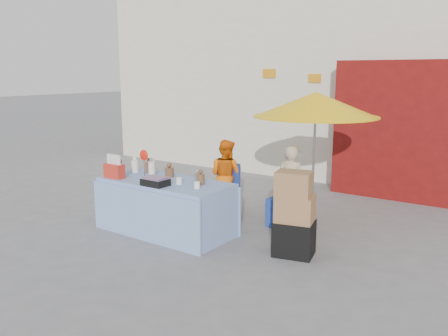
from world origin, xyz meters
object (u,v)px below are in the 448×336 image
Objects in this scene: vendor_beige at (291,185)px; box_stack at (294,217)px; chair_left at (221,198)px; umbrella at (316,105)px; market_table at (165,206)px; chair_right at (287,210)px; vendor_orange at (226,176)px.

vendor_beige reaches higher than box_stack.
chair_left is 0.41× the size of umbrella.
vendor_beige is 1.30m from umbrella.
market_table is 1.90m from chair_right.
box_stack is at bearing 8.47° from market_table.
vendor_orange is 0.60× the size of umbrella.
vendor_orange is at bearing 86.12° from market_table.
market_table is 1.00× the size of umbrella.
vendor_orange is (-0.00, 0.13, 0.37)m from chair_left.
chair_right is 1.24m from box_stack.
box_stack is (2.01, 0.26, 0.11)m from market_table.
box_stack is (0.64, -1.17, -0.11)m from vendor_beige.
umbrella reaches higher than chair_left.
market_table is at bearing 87.38° from vendor_orange.
umbrella reaches higher than box_stack.
market_table reaches higher than vendor_orange.
vendor_beige is (-0.00, 0.13, 0.38)m from chair_right.
chair_right is (1.25, 0.00, 0.00)m from chair_left.
box_stack is at bearing 150.52° from vendor_orange.
vendor_orange is at bearing 148.20° from box_stack.
vendor_orange reaches higher than chair_left.
umbrella is (1.67, 1.58, 1.48)m from market_table.
vendor_orange is 2.22m from box_stack.
chair_left is (0.12, 1.30, -0.16)m from market_table.
market_table is 1.45m from vendor_orange.
box_stack is at bearing -56.11° from chair_right.
vendor_orange reaches higher than box_stack.
umbrella is at bearing -151.12° from vendor_beige.
chair_left is 1.31m from vendor_beige.
chair_right is (1.37, 1.30, -0.16)m from market_table.
umbrella is at bearing 45.83° from chair_right.
vendor_beige reaches higher than chair_right.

